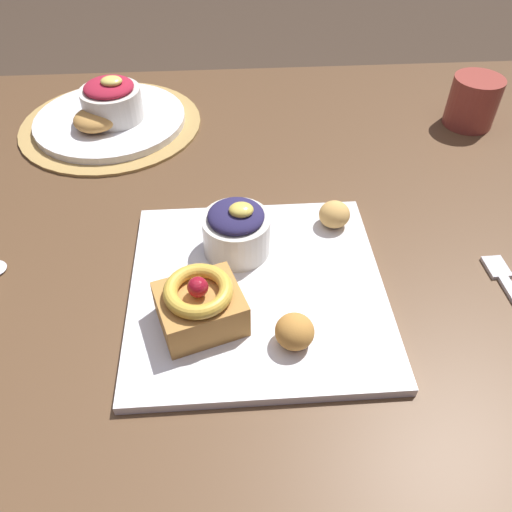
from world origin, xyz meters
name	(u,v)px	position (x,y,z in m)	size (l,w,h in m)	color
ground_plane	(234,477)	(0.00, 0.00, 0.00)	(8.00, 8.00, 0.00)	#423326
dining_table	(220,292)	(0.00, 0.00, 0.64)	(1.33, 1.02, 0.73)	brown
woven_placemat	(111,124)	(-0.17, 0.31, 0.73)	(0.30, 0.30, 0.01)	#AD894C
front_plate	(257,289)	(0.05, -0.08, 0.74)	(0.29, 0.29, 0.01)	white
cake_slice	(200,305)	(-0.02, -0.13, 0.77)	(0.10, 0.09, 0.07)	#B77F3D
berry_ramekin	(237,230)	(0.03, -0.02, 0.77)	(0.08, 0.08, 0.07)	silver
fritter_front	(295,332)	(0.08, -0.16, 0.76)	(0.04, 0.04, 0.04)	#BC7F38
fritter_middle	(334,214)	(0.15, 0.02, 0.76)	(0.04, 0.04, 0.03)	tan
back_plate	(110,120)	(-0.17, 0.31, 0.74)	(0.25, 0.25, 0.01)	white
back_ramekin	(111,100)	(-0.16, 0.30, 0.78)	(0.10, 0.10, 0.07)	silver
back_pastry	(95,119)	(-0.19, 0.27, 0.76)	(0.07, 0.07, 0.03)	#C68E47
fork	(509,288)	(0.34, -0.10, 0.73)	(0.03, 0.13, 0.00)	silver
coffee_mug	(473,102)	(0.43, 0.27, 0.77)	(0.08, 0.08, 0.08)	#993D33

